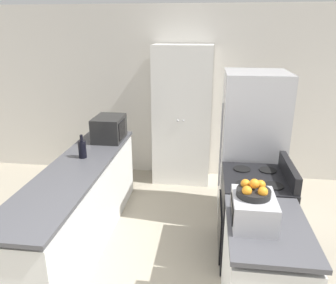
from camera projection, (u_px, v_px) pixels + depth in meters
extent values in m
cube|color=silver|center=(181.00, 94.00, 5.05)|extent=(7.00, 0.06, 2.60)
cube|color=silver|center=(80.00, 208.00, 3.56)|extent=(0.58, 2.53, 0.82)
cube|color=#4C4C51|center=(76.00, 168.00, 3.41)|extent=(0.60, 2.58, 0.04)
cube|color=silver|center=(263.00, 279.00, 2.54)|extent=(0.58, 0.86, 0.82)
cube|color=#4C4C51|center=(269.00, 227.00, 2.39)|extent=(0.60, 0.88, 0.04)
cube|color=white|center=(182.00, 116.00, 4.86)|extent=(0.85, 0.47, 2.05)
sphere|color=#B2B2B7|center=(178.00, 120.00, 4.64)|extent=(0.03, 0.03, 0.03)
sphere|color=#B2B2B7|center=(183.00, 121.00, 4.63)|extent=(0.03, 0.03, 0.03)
cube|color=black|center=(253.00, 218.00, 3.30)|extent=(0.64, 0.73, 0.90)
cube|color=black|center=(220.00, 225.00, 3.38)|extent=(0.02, 0.64, 0.49)
cube|color=black|center=(289.00, 171.00, 3.10)|extent=(0.06, 0.69, 0.16)
cylinder|color=black|center=(245.00, 184.00, 3.01)|extent=(0.17, 0.17, 0.01)
cylinder|color=black|center=(242.00, 169.00, 3.33)|extent=(0.17, 0.17, 0.01)
cylinder|color=black|center=(274.00, 186.00, 2.98)|extent=(0.17, 0.17, 0.01)
cylinder|color=black|center=(268.00, 170.00, 3.30)|extent=(0.17, 0.17, 0.01)
cube|color=#B7B7BC|center=(251.00, 149.00, 3.88)|extent=(0.69, 0.74, 1.81)
cylinder|color=gray|center=(221.00, 146.00, 3.70)|extent=(0.02, 0.02, 1.00)
cube|color=black|center=(109.00, 128.00, 4.18)|extent=(0.35, 0.47, 0.31)
cube|color=black|center=(122.00, 130.00, 4.13)|extent=(0.01, 0.29, 0.22)
cylinder|color=black|center=(82.00, 149.00, 3.62)|extent=(0.09, 0.09, 0.19)
cylinder|color=black|center=(81.00, 138.00, 3.57)|extent=(0.03, 0.03, 0.07)
cube|color=#B2B2B7|center=(253.00, 210.00, 2.38)|extent=(0.31, 0.39, 0.21)
cube|color=black|center=(232.00, 209.00, 2.40)|extent=(0.01, 0.27, 0.13)
cylinder|color=black|center=(253.00, 193.00, 2.36)|extent=(0.25, 0.25, 0.05)
sphere|color=orange|center=(261.00, 185.00, 2.39)|extent=(0.07, 0.07, 0.07)
sphere|color=orange|center=(245.00, 184.00, 2.40)|extent=(0.07, 0.07, 0.07)
sphere|color=orange|center=(247.00, 191.00, 2.30)|extent=(0.07, 0.07, 0.07)
sphere|color=orange|center=(263.00, 192.00, 2.29)|extent=(0.07, 0.07, 0.07)
sphere|color=orange|center=(254.00, 184.00, 2.33)|extent=(0.07, 0.07, 0.07)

